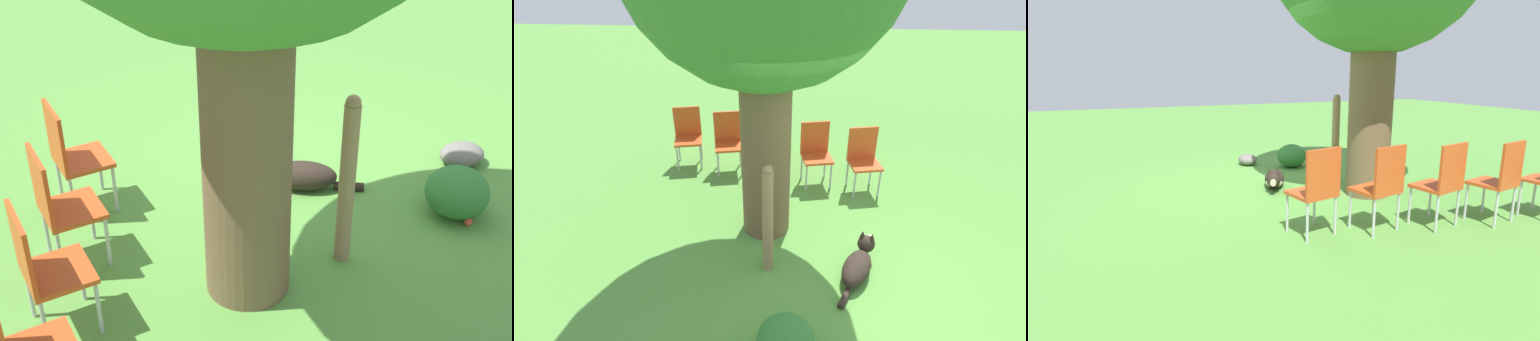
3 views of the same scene
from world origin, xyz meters
The scene contains 10 objects.
ground_plane centered at (0.00, 0.00, 0.00)m, with size 30.00×30.00×0.00m, color #56933D.
dog centered at (-0.03, -0.03, 0.14)m, with size 1.01×0.53×0.38m.
fence_post centered at (-0.02, 1.01, 0.70)m, with size 0.12×0.12×1.38m.
red_chair_0 centered at (1.84, -0.27, 0.56)m, with size 0.50×0.52×0.98m.
red_chair_1 centered at (2.00, 0.43, 0.56)m, with size 0.50×0.52×0.98m.
red_chair_2 centered at (2.15, 1.14, 0.56)m, with size 0.50×0.52×0.98m.
red_chair_3 centered at (2.30, 1.85, 0.56)m, with size 0.50×0.52×0.98m.
tennis_ball centered at (-1.18, 0.95, 0.03)m, with size 0.07×0.07×0.07m.
garden_rock centered at (-1.66, 0.06, 0.10)m, with size 0.43×0.34×0.20m.
low_shrub centered at (-1.17, 0.76, 0.21)m, with size 0.53×0.53×0.42m.
Camera 3 is at (5.41, -2.13, 1.73)m, focal length 28.00 mm.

